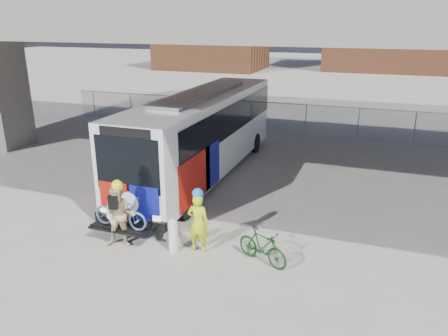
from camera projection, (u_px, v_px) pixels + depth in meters
The scene contains 9 objects.
ground at pixel (220, 209), 15.93m from camera, with size 160.00×160.00×0.00m, color #9E9991.
bus at pixel (203, 129), 18.81m from camera, with size 2.67×12.91×3.69m.
overpass at pixel (254, 20), 17.38m from camera, with size 40.00×16.00×7.95m.
chainlink_fence at pixel (290, 110), 26.14m from camera, with size 30.00×0.06×30.00m.
brick_buildings at pixel (359, 29), 56.68m from camera, with size 54.00×22.00×12.00m.
bollard at pixel (173, 234), 12.86m from camera, with size 0.28×0.28×1.07m.
cyclist_hivis at pixel (198, 221), 12.75m from camera, with size 0.67×0.45×2.00m.
cyclist_tan at pixel (120, 216), 13.02m from camera, with size 1.17×1.07×2.15m.
bike_parked at pixel (262, 246), 12.27m from camera, with size 0.48×1.71×1.03m, color #133C15.
Camera 1 is at (5.15, -13.66, 6.55)m, focal length 35.00 mm.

